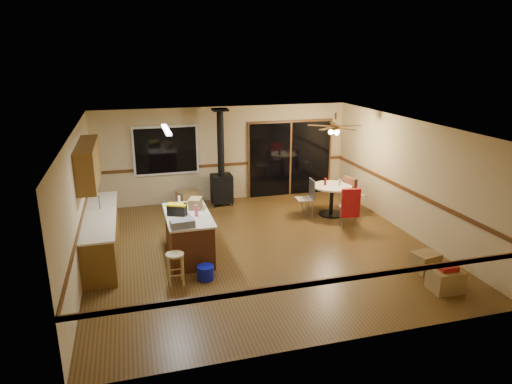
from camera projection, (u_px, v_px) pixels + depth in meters
name	position (u px, v px, depth m)	size (l,w,h in m)	color
floor	(260.00, 247.00, 9.74)	(7.00, 7.00, 0.00)	#513716
ceiling	(260.00, 126.00, 8.97)	(7.00, 7.00, 0.00)	silver
wall_back	(225.00, 154.00, 12.58)	(7.00, 7.00, 0.00)	tan
wall_front	(332.00, 261.00, 6.14)	(7.00, 7.00, 0.00)	tan
wall_left	(79.00, 204.00, 8.46)	(7.00, 7.00, 0.00)	tan
wall_right	(409.00, 177.00, 10.26)	(7.00, 7.00, 0.00)	tan
chair_rail	(260.00, 203.00, 9.45)	(7.00, 7.00, 0.08)	#4F2D13
window	(166.00, 150.00, 12.06)	(1.72, 0.10, 1.32)	black
sliding_door	(290.00, 159.00, 13.10)	(2.52, 0.10, 2.10)	black
lower_cabinets	(102.00, 236.00, 9.25)	(0.60, 3.00, 0.86)	brown
countertop	(99.00, 215.00, 9.12)	(0.64, 3.04, 0.04)	beige
upper_cabinets	(88.00, 163.00, 8.97)	(0.35, 2.00, 0.80)	brown
kitchen_island	(189.00, 235.00, 9.22)	(0.88, 1.68, 0.90)	#4D2513
wood_stove	(221.00, 179.00, 12.28)	(0.55, 0.50, 2.52)	black
ceiling_fan	(335.00, 129.00, 11.04)	(0.24, 0.24, 0.55)	brown
fluorescent_strip	(166.00, 130.00, 8.80)	(0.10, 1.20, 0.04)	white
toolbox_grey	(182.00, 223.00, 8.41)	(0.44, 0.24, 0.14)	slate
toolbox_black	(177.00, 210.00, 9.02)	(0.36, 0.19, 0.20)	black
toolbox_yellow_lid	(177.00, 205.00, 8.99)	(0.39, 0.20, 0.03)	gold
box_on_island	(195.00, 203.00, 9.40)	(0.24, 0.33, 0.22)	olive
bottle_dark	(186.00, 209.00, 9.03)	(0.07, 0.07, 0.25)	black
bottle_pink	(196.00, 211.00, 8.96)	(0.07, 0.07, 0.23)	#D84C8C
bottle_white	(179.00, 200.00, 9.70)	(0.06, 0.06, 0.17)	white
bar_stool	(176.00, 269.00, 8.13)	(0.32, 0.32, 0.59)	tan
blue_bucket	(206.00, 273.00, 8.35)	(0.31, 0.31, 0.26)	#0C15AA
dining_table	(332.00, 195.00, 11.54)	(0.99, 0.99, 0.78)	black
glass_red	(325.00, 182.00, 11.49)	(0.07, 0.07, 0.17)	#590C14
glass_cream	(340.00, 183.00, 11.44)	(0.07, 0.07, 0.15)	beige
chair_left	(309.00, 194.00, 11.45)	(0.43, 0.43, 0.51)	tan
chair_near	(350.00, 203.00, 10.73)	(0.49, 0.52, 0.70)	tan
chair_right	(350.00, 191.00, 11.66)	(0.54, 0.51, 0.70)	tan
box_under_window	(189.00, 199.00, 12.25)	(0.55, 0.44, 0.44)	olive
box_corner_a	(446.00, 280.00, 7.93)	(0.53, 0.44, 0.40)	olive
box_corner_b	(425.00, 262.00, 8.64)	(0.45, 0.39, 0.37)	olive
box_small_red	(447.00, 267.00, 7.86)	(0.31, 0.26, 0.08)	maroon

